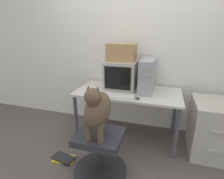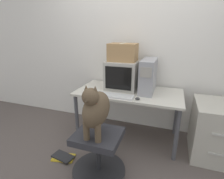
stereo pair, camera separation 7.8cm
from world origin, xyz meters
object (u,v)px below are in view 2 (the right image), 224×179
at_px(pc_tower, 148,76).
at_px(filing_cabinet, 213,130).
at_px(keyboard, 115,96).
at_px(office_chair, 98,153).
at_px(dog, 96,109).
at_px(cardboard_box, 123,52).
at_px(crt_monitor, 122,75).
at_px(book_stack_floor, 63,157).

height_order(pc_tower, filing_cabinet, pc_tower).
xyz_separation_m(pc_tower, keyboard, (-0.35, -0.34, -0.21)).
bearing_deg(office_chair, pc_tower, 67.16).
xyz_separation_m(dog, cardboard_box, (-0.00, 0.93, 0.43)).
relative_size(pc_tower, dog, 0.89).
relative_size(crt_monitor, dog, 0.79).
distance_m(pc_tower, filing_cabinet, 1.03).
xyz_separation_m(keyboard, cardboard_box, (-0.02, 0.38, 0.49)).
bearing_deg(dog, pc_tower, 67.83).
bearing_deg(book_stack_floor, keyboard, 42.85).
bearing_deg(keyboard, dog, -91.57).
distance_m(dog, book_stack_floor, 0.92).
xyz_separation_m(crt_monitor, keyboard, (0.02, -0.37, -0.18)).
distance_m(crt_monitor, office_chair, 1.11).
height_order(office_chair, filing_cabinet, filing_cabinet).
xyz_separation_m(pc_tower, dog, (-0.36, -0.89, -0.14)).
height_order(pc_tower, keyboard, pc_tower).
xyz_separation_m(pc_tower, filing_cabinet, (0.84, -0.13, -0.58)).
distance_m(office_chair, cardboard_box, 1.33).
height_order(crt_monitor, book_stack_floor, crt_monitor).
bearing_deg(cardboard_box, crt_monitor, -90.00).
relative_size(crt_monitor, cardboard_box, 1.16).
bearing_deg(office_chair, filing_cabinet, 31.50).
xyz_separation_m(keyboard, office_chair, (-0.02, -0.52, -0.48)).
bearing_deg(crt_monitor, pc_tower, -5.15).
height_order(pc_tower, dog, pc_tower).
relative_size(pc_tower, filing_cabinet, 0.72).
distance_m(office_chair, dog, 0.54).
distance_m(office_chair, filing_cabinet, 1.42).
bearing_deg(crt_monitor, office_chair, -89.88).
bearing_deg(keyboard, crt_monitor, 92.60).
height_order(dog, cardboard_box, cardboard_box).
xyz_separation_m(filing_cabinet, cardboard_box, (-1.21, 0.16, 0.87)).
bearing_deg(cardboard_box, filing_cabinet, -7.71).
bearing_deg(crt_monitor, keyboard, -87.40).
distance_m(pc_tower, cardboard_box, 0.47).
relative_size(dog, filing_cabinet, 0.81).
distance_m(pc_tower, book_stack_floor, 1.50).
bearing_deg(dog, crt_monitor, 90.11).
xyz_separation_m(crt_monitor, filing_cabinet, (1.21, -0.16, -0.56)).
relative_size(filing_cabinet, cardboard_box, 1.83).
distance_m(crt_monitor, book_stack_floor, 1.32).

